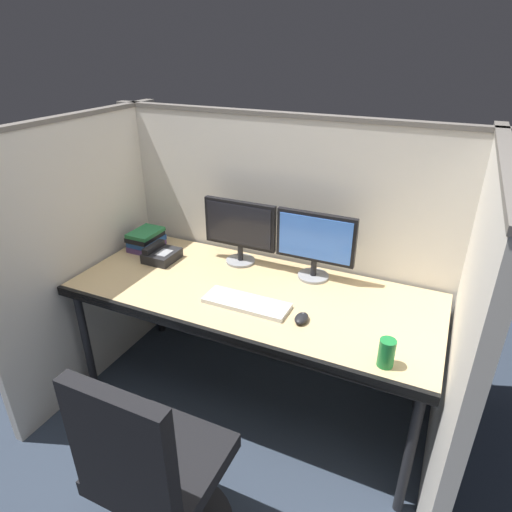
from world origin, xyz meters
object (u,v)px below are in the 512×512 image
object	(u,v)px
book_stack	(146,239)
soda_can	(387,353)
desk	(251,300)
monitor_right	(315,241)
keyboard_main	(246,303)
office_chair	(158,491)
desk_phone	(161,255)
computer_mouse	(302,318)
monitor_left	(240,228)

from	to	relation	value
book_stack	soda_can	world-z (taller)	soda_can
desk	monitor_right	distance (m)	0.46
keyboard_main	book_stack	xyz separation A→B (m)	(-0.85, 0.33, 0.05)
book_stack	office_chair	bearing A→B (deg)	-52.59
desk_phone	book_stack	bearing A→B (deg)	151.73
monitor_right	computer_mouse	size ratio (longest dim) A/B	4.48
desk	monitor_right	size ratio (longest dim) A/B	4.42
monitor_left	computer_mouse	distance (m)	0.71
keyboard_main	computer_mouse	distance (m)	0.29
computer_mouse	soda_can	size ratio (longest dim) A/B	0.79
desk	keyboard_main	distance (m)	0.14
office_chair	desk_phone	size ratio (longest dim) A/B	5.13
office_chair	book_stack	bearing A→B (deg)	119.93
monitor_left	monitor_right	bearing A→B (deg)	0.28
office_chair	monitor_left	size ratio (longest dim) A/B	2.27
keyboard_main	computer_mouse	size ratio (longest dim) A/B	4.48
desk_phone	soda_can	bearing A→B (deg)	-16.15
computer_mouse	soda_can	distance (m)	0.43
monitor_left	keyboard_main	bearing A→B (deg)	-59.75
monitor_left	soda_can	world-z (taller)	monitor_left
computer_mouse	soda_can	world-z (taller)	soda_can
keyboard_main	soda_can	size ratio (longest dim) A/B	3.52
desk_phone	keyboard_main	bearing A→B (deg)	-19.07
office_chair	soda_can	distance (m)	1.03
monitor_left	desk_phone	world-z (taller)	monitor_left
office_chair	soda_can	size ratio (longest dim) A/B	7.99
computer_mouse	monitor_left	bearing A→B (deg)	141.40
monitor_left	computer_mouse	size ratio (longest dim) A/B	4.48
keyboard_main	soda_can	bearing A→B (deg)	-13.26
desk	monitor_right	bearing A→B (deg)	49.65
monitor_left	keyboard_main	size ratio (longest dim) A/B	1.00
monitor_right	soda_can	xyz separation A→B (m)	(0.49, -0.57, -0.15)
desk	keyboard_main	bearing A→B (deg)	-75.10
soda_can	monitor_left	bearing A→B (deg)	148.68
office_chair	book_stack	size ratio (longest dim) A/B	4.51
desk	soda_can	bearing A→B (deg)	-21.34
monitor_left	computer_mouse	world-z (taller)	monitor_left
desk	book_stack	distance (m)	0.85
book_stack	keyboard_main	bearing A→B (deg)	-21.11
computer_mouse	soda_can	xyz separation A→B (m)	(0.41, -0.15, 0.04)
office_chair	monitor_right	xyz separation A→B (m)	(0.20, 1.20, 0.59)
desk_phone	monitor_right	bearing A→B (deg)	11.12
office_chair	book_stack	distance (m)	1.48
desk	computer_mouse	distance (m)	0.36
monitor_right	monitor_left	bearing A→B (deg)	-179.72
book_stack	monitor_left	bearing A→B (deg)	6.93
desk_phone	desk	bearing A→B (deg)	-9.88
desk	keyboard_main	size ratio (longest dim) A/B	4.42
keyboard_main	monitor_right	bearing A→B (deg)	62.66
book_stack	desk_phone	bearing A→B (deg)	-28.27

